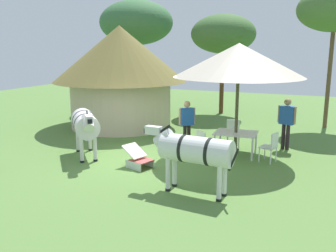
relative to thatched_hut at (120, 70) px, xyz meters
The scene contains 15 objects.
ground_plane 5.41m from the thatched_hut, 56.43° to the right, with size 36.00×36.00×0.00m, color #587F3C.
thatched_hut is the anchor object (origin of this frame).
shade_umbrella 6.03m from the thatched_hut, 23.24° to the right, with size 3.95×3.95×3.47m.
patio_dining_table 6.25m from the thatched_hut, 23.24° to the right, with size 1.33×1.03×0.74m.
patio_chair_near_hut 7.41m from the thatched_hut, 22.08° to the right, with size 0.53×0.54×0.90m.
patio_chair_near_lawn 5.63m from the thatched_hut, 13.59° to the right, with size 0.55×0.53×0.90m.
patio_chair_east_end 6.07m from the thatched_hut, 34.47° to the right, with size 0.61×0.60×0.90m.
guest_beside_umbrella 4.67m from the thatched_hut, 30.41° to the right, with size 0.46×0.45×1.62m.
guest_behind_table 7.09m from the thatched_hut, ahead, with size 0.59×0.34×1.71m.
striped_lounge_chair 6.05m from the thatched_hut, 54.77° to the right, with size 0.94×0.76×0.61m.
zebra_nearest_camera 8.00m from the thatched_hut, 47.38° to the right, with size 2.38×0.77×1.57m.
zebra_by_umbrella 4.75m from the thatched_hut, 73.39° to the right, with size 1.73×1.86×1.57m.
acacia_tree_behind_hut 8.99m from the thatched_hut, 21.59° to the left, with size 2.97×2.97×5.71m.
acacia_tree_left_background 5.89m from the thatched_hut, 57.05° to the left, with size 3.19×3.19×4.93m.
acacia_tree_right_background 5.28m from the thatched_hut, 109.60° to the left, with size 3.90×3.90×5.78m.
Camera 1 is at (5.35, -9.49, 3.37)m, focal length 39.56 mm.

